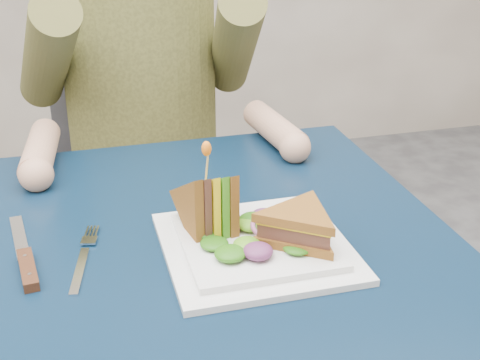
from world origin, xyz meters
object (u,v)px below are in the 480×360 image
object	(u,v)px
plate	(256,245)
chair	(142,165)
sandwich_upright	(208,208)
diner	(139,27)
knife	(26,263)
table	(199,277)
sandwich_flat	(299,226)
fork	(83,259)

from	to	relation	value
plate	chair	bearing A→B (deg)	95.09
plate	sandwich_upright	size ratio (longest dim) A/B	1.81
diner	sandwich_upright	bearing A→B (deg)	-89.05
chair	plate	xyz separation A→B (m)	(0.07, -0.78, 0.20)
chair	knife	bearing A→B (deg)	-108.44
table	sandwich_flat	bearing A→B (deg)	-38.60
sandwich_flat	sandwich_upright	size ratio (longest dim) A/B	1.32
table	knife	size ratio (longest dim) A/B	3.39
chair	fork	xyz separation A→B (m)	(-0.17, -0.75, 0.19)
chair	fork	world-z (taller)	chair
sandwich_upright	knife	size ratio (longest dim) A/B	0.65
chair	sandwich_upright	bearing A→B (deg)	-89.20
sandwich_flat	knife	distance (m)	0.38
plate	fork	world-z (taller)	plate
diner	sandwich_upright	size ratio (longest dim) A/B	5.17
chair	knife	distance (m)	0.80
table	knife	distance (m)	0.26
fork	diner	bearing A→B (deg)	74.91
diner	table	bearing A→B (deg)	-90.00
plate	sandwich_upright	xyz separation A→B (m)	(-0.06, 0.04, 0.05)
table	sandwich_upright	size ratio (longest dim) A/B	5.21
plate	knife	world-z (taller)	plate
table	diner	distance (m)	0.65
sandwich_upright	sandwich_flat	bearing A→B (deg)	-31.49
plate	sandwich_flat	distance (m)	0.07
sandwich_flat	knife	world-z (taller)	sandwich_flat
chair	table	bearing A→B (deg)	-90.00
chair	plate	distance (m)	0.81
plate	fork	xyz separation A→B (m)	(-0.24, 0.04, -0.01)
plate	fork	distance (m)	0.24
diner	sandwich_flat	distance (m)	0.72
table	sandwich_upright	bearing A→B (deg)	-70.68
plate	knife	bearing A→B (deg)	172.52
table	plate	distance (m)	0.14
sandwich_upright	fork	xyz separation A→B (m)	(-0.18, -0.01, -0.05)
table	chair	distance (m)	0.72
fork	plate	bearing A→B (deg)	-8.39
chair	knife	world-z (taller)	chair
plate	knife	size ratio (longest dim) A/B	1.17
sandwich_flat	fork	bearing A→B (deg)	168.43
plate	sandwich_flat	xyz separation A→B (m)	(0.05, -0.03, 0.04)
table	diner	bearing A→B (deg)	90.00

